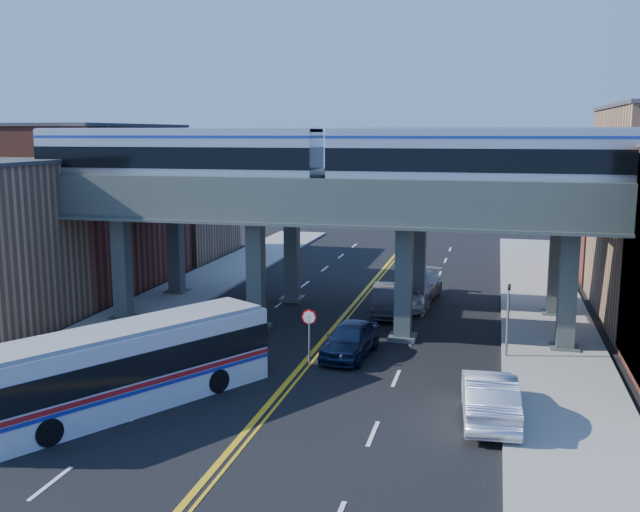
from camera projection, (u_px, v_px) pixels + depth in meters
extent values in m
plane|color=black|center=(285.00, 385.00, 30.37)|extent=(120.00, 120.00, 0.00)
cube|color=gray|center=(149.00, 311.00, 42.65)|extent=(5.00, 70.00, 0.16)
cube|color=gray|center=(551.00, 337.00, 37.19)|extent=(5.00, 70.00, 0.16)
cube|color=brown|center=(94.00, 208.00, 49.12)|extent=(8.00, 14.00, 11.00)
cube|color=#9B7050|center=(176.00, 210.00, 61.80)|extent=(8.00, 10.00, 8.00)
cube|color=brown|center=(635.00, 216.00, 52.94)|extent=(8.00, 10.00, 9.00)
cube|color=#3E4847|center=(122.00, 269.00, 40.35)|extent=(0.85, 0.85, 6.00)
cube|color=#3E4847|center=(256.00, 276.00, 38.46)|extent=(0.85, 0.85, 6.00)
cube|color=#3E4847|center=(404.00, 283.00, 36.56)|extent=(0.85, 0.85, 6.00)
cube|color=#3E4847|center=(568.00, 291.00, 34.66)|extent=(0.85, 0.85, 6.00)
cube|color=#424B45|center=(328.00, 210.00, 36.87)|extent=(52.00, 3.60, 1.40)
cube|color=#3E4847|center=(176.00, 250.00, 47.05)|extent=(0.85, 0.85, 6.00)
cube|color=#3E4847|center=(292.00, 255.00, 45.15)|extent=(0.85, 0.85, 6.00)
cube|color=#3E4847|center=(418.00, 260.00, 43.25)|extent=(0.85, 0.85, 6.00)
cube|color=#3E4847|center=(556.00, 266.00, 41.35)|extent=(0.85, 0.85, 6.00)
cube|color=#424B45|center=(354.00, 198.00, 43.57)|extent=(52.00, 3.60, 1.40)
cube|color=black|center=(97.00, 189.00, 39.89)|extent=(2.24, 2.24, 0.25)
cube|color=black|center=(265.00, 192.00, 37.54)|extent=(2.24, 2.24, 0.25)
cube|color=#A8AAB2|center=(178.00, 158.00, 38.41)|extent=(15.50, 2.96, 3.26)
cube|color=black|center=(177.00, 155.00, 38.39)|extent=(15.52, 3.02, 1.12)
cube|color=black|center=(385.00, 195.00, 36.02)|extent=(2.24, 2.24, 0.25)
cube|color=black|center=(593.00, 199.00, 33.67)|extent=(2.24, 2.24, 0.25)
cube|color=#A8AAB2|center=(487.00, 161.00, 34.55)|extent=(15.50, 2.96, 3.26)
cube|color=black|center=(487.00, 158.00, 34.52)|extent=(15.52, 3.02, 1.12)
cylinder|color=slate|center=(309.00, 340.00, 32.97)|extent=(0.09, 0.09, 2.30)
cylinder|color=red|center=(309.00, 317.00, 32.78)|extent=(0.76, 0.04, 0.76)
cylinder|color=slate|center=(507.00, 326.00, 33.65)|extent=(0.12, 0.12, 3.20)
imported|color=black|center=(509.00, 284.00, 33.30)|extent=(0.15, 0.18, 0.90)
cube|color=silver|center=(129.00, 368.00, 27.77)|extent=(8.42, 11.66, 3.11)
cube|color=black|center=(128.00, 359.00, 27.70)|extent=(8.49, 11.73, 1.05)
cube|color=#B21419|center=(129.00, 376.00, 27.82)|extent=(8.48, 11.72, 0.18)
cylinder|color=black|center=(33.00, 422.00, 25.26)|extent=(2.84, 2.25, 1.00)
cylinder|color=black|center=(200.00, 374.00, 30.31)|extent=(2.84, 2.25, 1.00)
imported|color=black|center=(351.00, 339.00, 34.22)|extent=(2.46, 5.09, 1.67)
imported|color=#2F2E31|center=(389.00, 300.00, 42.06)|extent=(2.32, 5.50, 1.76)
imported|color=white|center=(407.00, 296.00, 43.70)|extent=(2.56, 5.19, 1.42)
imported|color=#9E9EA2|center=(417.00, 286.00, 45.80)|extent=(3.11, 6.27, 1.75)
imported|color=silver|center=(489.00, 397.00, 26.59)|extent=(2.34, 5.64, 1.82)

